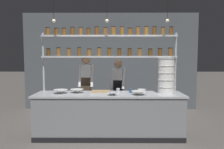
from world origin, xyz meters
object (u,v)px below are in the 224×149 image
object	(u,v)px
spice_shelf_unit	(110,47)
prep_bowl_center_back	(142,90)
cutting_board	(101,91)
prep_bowl_far_left	(139,93)
prep_bowl_center_front	(61,92)
serving_cup_front	(118,90)
chef_left	(86,85)
container_stack	(166,76)
prep_bowl_near_left	(77,91)
prep_bowl_near_right	(112,94)
chef_center	(118,88)
serving_cup_by_board	(131,91)

from	to	relation	value
spice_shelf_unit	prep_bowl_center_back	world-z (taller)	spice_shelf_unit
cutting_board	prep_bowl_far_left	xyz separation A→B (m)	(0.79, -0.39, 0.03)
prep_bowl_center_front	serving_cup_front	size ratio (longest dim) A/B	3.46
chef_left	prep_bowl_center_front	distance (m)	0.82
container_stack	prep_bowl_center_back	distance (m)	0.63
prep_bowl_center_front	prep_bowl_near_left	bearing A→B (deg)	13.37
spice_shelf_unit	cutting_board	xyz separation A→B (m)	(-0.19, -0.11, -0.98)
prep_bowl_near_right	chef_left	bearing A→B (deg)	125.59
prep_bowl_center_front	cutting_board	bearing A→B (deg)	14.24
spice_shelf_unit	prep_bowl_near_right	size ratio (longest dim) A/B	14.96
chef_center	prep_bowl_center_back	size ratio (longest dim) A/B	8.44
serving_cup_front	chef_center	bearing A→B (deg)	88.37
prep_bowl_far_left	prep_bowl_center_back	bearing A→B (deg)	74.40
serving_cup_front	prep_bowl_near_left	bearing A→B (deg)	-174.51
cutting_board	serving_cup_front	xyz separation A→B (m)	(0.38, -0.05, 0.03)
prep_bowl_near_left	prep_bowl_far_left	bearing A→B (deg)	-11.19
prep_bowl_center_front	prep_bowl_near_right	xyz separation A→B (m)	(1.09, -0.21, -0.01)
cutting_board	prep_bowl_center_back	bearing A→B (deg)	2.68
spice_shelf_unit	cutting_board	world-z (taller)	spice_shelf_unit
prep_bowl_center_front	container_stack	bearing A→B (deg)	1.36
chef_left	serving_cup_by_board	xyz separation A→B (m)	(1.03, -0.58, -0.05)
prep_bowl_center_back	prep_bowl_center_front	bearing A→B (deg)	-171.68
prep_bowl_near_right	cutting_board	bearing A→B (deg)	121.06
cutting_board	prep_bowl_near_left	size ratio (longest dim) A/B	1.38
prep_bowl_center_back	prep_bowl_far_left	bearing A→B (deg)	-105.60
spice_shelf_unit	serving_cup_by_board	world-z (taller)	spice_shelf_unit
prep_bowl_near_left	prep_bowl_center_back	bearing A→B (deg)	7.11
chef_center	serving_cup_by_board	xyz separation A→B (m)	(0.26, -0.69, 0.03)
container_stack	cutting_board	bearing A→B (deg)	173.45
prep_bowl_near_left	prep_bowl_center_back	xyz separation A→B (m)	(1.41, 0.18, -0.01)
container_stack	spice_shelf_unit	bearing A→B (deg)	167.15
serving_cup_front	prep_bowl_center_front	bearing A→B (deg)	-172.32
prep_bowl_center_back	serving_cup_by_board	world-z (taller)	serving_cup_by_board
cutting_board	prep_bowl_far_left	size ratio (longest dim) A/B	1.36
chef_left	serving_cup_by_board	size ratio (longest dim) A/B	20.19
prep_bowl_center_back	serving_cup_front	bearing A→B (deg)	-170.21
chef_left	prep_bowl_near_right	xyz separation A→B (m)	(0.64, -0.89, -0.06)
prep_bowl_near_left	cutting_board	bearing A→B (deg)	14.81
prep_bowl_far_left	serving_cup_by_board	world-z (taller)	serving_cup_by_board
prep_bowl_far_left	serving_cup_by_board	size ratio (longest dim) A/B	3.41
chef_center	serving_cup_front	size ratio (longest dim) A/B	18.84
cutting_board	serving_cup_by_board	world-z (taller)	serving_cup_by_board
chef_left	container_stack	xyz separation A→B (m)	(1.77, -0.62, 0.28)
chef_left	prep_bowl_center_back	world-z (taller)	chef_left
prep_bowl_center_back	serving_cup_front	xyz separation A→B (m)	(-0.53, -0.09, 0.02)
cutting_board	serving_cup_front	size ratio (longest dim) A/B	4.64
chef_left	container_stack	size ratio (longest dim) A/B	2.36
prep_bowl_near_right	prep_bowl_center_back	bearing A→B (deg)	35.79
prep_bowl_center_front	serving_cup_front	distance (m)	1.22
container_stack	prep_bowl_center_front	size ratio (longest dim) A/B	2.46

